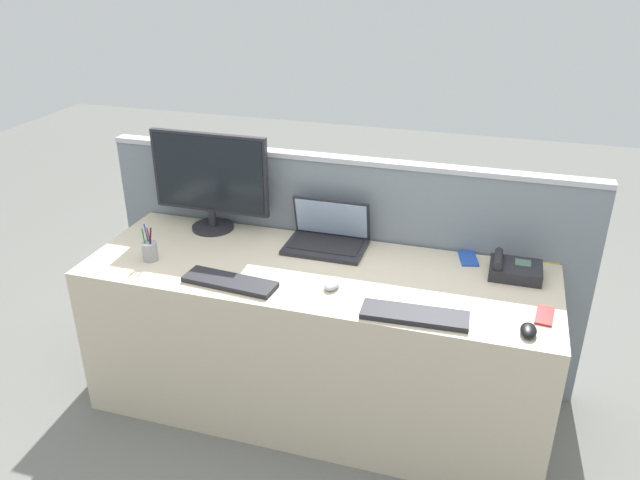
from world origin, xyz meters
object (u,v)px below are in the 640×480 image
(laptop, at_px, (328,236))
(computer_mouse_right_hand, at_px, (528,330))
(keyboard_spare, at_px, (230,282))
(desk_phone, at_px, (514,269))
(cell_phone_red_case, at_px, (545,316))
(desktop_monitor, at_px, (210,178))
(cell_phone_blue_case, at_px, (468,258))
(computer_mouse_left_hand, at_px, (332,284))
(keyboard_main, at_px, (415,315))
(pen_cup, at_px, (150,251))

(laptop, bearing_deg, computer_mouse_right_hand, -28.67)
(keyboard_spare, bearing_deg, desk_phone, 25.38)
(cell_phone_red_case, bearing_deg, desktop_monitor, 172.58)
(desk_phone, bearing_deg, laptop, 176.43)
(desktop_monitor, relative_size, cell_phone_blue_case, 4.12)
(desktop_monitor, height_order, desk_phone, desktop_monitor)
(computer_mouse_right_hand, bearing_deg, computer_mouse_left_hand, 171.43)
(keyboard_main, xyz_separation_m, computer_mouse_right_hand, (0.42, 0.01, 0.01))
(keyboard_spare, bearing_deg, computer_mouse_left_hand, 18.09)
(desktop_monitor, bearing_deg, pen_cup, -106.62)
(computer_mouse_right_hand, distance_m, cell_phone_red_case, 0.15)
(pen_cup, xyz_separation_m, cell_phone_blue_case, (1.37, 0.42, -0.04))
(desktop_monitor, xyz_separation_m, pen_cup, (-0.12, -0.40, -0.22))
(desktop_monitor, bearing_deg, desk_phone, -3.11)
(laptop, distance_m, keyboard_spare, 0.56)
(desk_phone, height_order, cell_phone_red_case, desk_phone)
(desktop_monitor, xyz_separation_m, computer_mouse_right_hand, (1.51, -0.52, -0.25))
(laptop, distance_m, desk_phone, 0.85)
(desktop_monitor, bearing_deg, keyboard_spare, -57.90)
(laptop, height_order, computer_mouse_left_hand, laptop)
(computer_mouse_right_hand, relative_size, computer_mouse_left_hand, 1.00)
(keyboard_main, height_order, computer_mouse_left_hand, computer_mouse_left_hand)
(laptop, height_order, pen_cup, laptop)
(desk_phone, xyz_separation_m, computer_mouse_left_hand, (-0.72, -0.33, -0.01))
(desk_phone, bearing_deg, cell_phone_red_case, -67.91)
(desk_phone, xyz_separation_m, cell_phone_red_case, (0.12, -0.30, -0.03))
(desktop_monitor, bearing_deg, computer_mouse_right_hand, -19.07)
(keyboard_main, relative_size, cell_phone_red_case, 2.92)
(cell_phone_red_case, bearing_deg, computer_mouse_left_hand, -172.24)
(desk_phone, relative_size, keyboard_spare, 0.54)
(keyboard_main, xyz_separation_m, keyboard_spare, (-0.78, 0.03, 0.00))
(desktop_monitor, distance_m, desk_phone, 1.47)
(keyboard_spare, height_order, computer_mouse_left_hand, computer_mouse_left_hand)
(desktop_monitor, relative_size, keyboard_main, 1.45)
(keyboard_spare, distance_m, pen_cup, 0.45)
(keyboard_spare, distance_m, computer_mouse_left_hand, 0.43)
(desk_phone, bearing_deg, computer_mouse_right_hand, -81.97)
(desk_phone, relative_size, cell_phone_blue_case, 1.51)
(keyboard_main, bearing_deg, keyboard_spare, 174.95)
(desktop_monitor, xyz_separation_m, desk_phone, (1.45, -0.08, -0.24))
(laptop, distance_m, keyboard_main, 0.71)
(computer_mouse_right_hand, relative_size, cell_phone_blue_case, 0.69)
(desktop_monitor, height_order, pen_cup, desktop_monitor)
(computer_mouse_right_hand, bearing_deg, cell_phone_blue_case, 115.75)
(keyboard_spare, relative_size, computer_mouse_right_hand, 4.02)
(computer_mouse_left_hand, bearing_deg, cell_phone_blue_case, 42.26)
(computer_mouse_left_hand, bearing_deg, computer_mouse_right_hand, -5.60)
(laptop, bearing_deg, pen_cup, -152.62)
(cell_phone_blue_case, bearing_deg, computer_mouse_right_hand, -77.97)
(desk_phone, bearing_deg, keyboard_main, -127.89)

